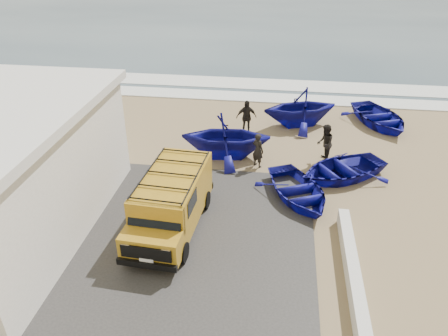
{
  "coord_description": "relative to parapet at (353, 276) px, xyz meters",
  "views": [
    {
      "loc": [
        2.6,
        -12.82,
        9.16
      ],
      "look_at": [
        0.68,
        1.14,
        1.2
      ],
      "focal_mm": 35.0,
      "sensor_mm": 36.0,
      "label": 1
    }
  ],
  "objects": [
    {
      "name": "ground",
      "position": [
        -5.0,
        3.0,
        -0.28
      ],
      "size": [
        160.0,
        160.0,
        0.0
      ],
      "primitive_type": "plane",
      "color": "#957D57"
    },
    {
      "name": "slab",
      "position": [
        -7.0,
        1.0,
        -0.25
      ],
      "size": [
        12.0,
        10.0,
        0.05
      ],
      "primitive_type": "cube",
      "color": "#3D3A38",
      "rests_on": "ground"
    },
    {
      "name": "surf_line",
      "position": [
        -5.0,
        15.0,
        -0.25
      ],
      "size": [
        180.0,
        1.6,
        0.06
      ],
      "primitive_type": "cube",
      "color": "white",
      "rests_on": "ground"
    },
    {
      "name": "surf_wash",
      "position": [
        -5.0,
        17.5,
        -0.26
      ],
      "size": [
        180.0,
        2.2,
        0.04
      ],
      "primitive_type": "cube",
      "color": "white",
      "rests_on": "ground"
    },
    {
      "name": "parapet",
      "position": [
        0.0,
        0.0,
        0.0
      ],
      "size": [
        0.35,
        6.0,
        0.55
      ],
      "primitive_type": "cube",
      "color": "silver",
      "rests_on": "ground"
    },
    {
      "name": "van",
      "position": [
        -5.8,
        1.94,
        0.81
      ],
      "size": [
        2.14,
        4.79,
        2.01
      ],
      "rotation": [
        0.0,
        0.0,
        -0.06
      ],
      "color": "#BF8A1C",
      "rests_on": "ground"
    },
    {
      "name": "boat_near_left",
      "position": [
        -1.54,
        4.27,
        0.1
      ],
      "size": [
        3.9,
        4.4,
        0.76
      ],
      "primitive_type": "imported",
      "rotation": [
        0.0,
        0.0,
        0.43
      ],
      "color": "#11128C",
      "rests_on": "ground"
    },
    {
      "name": "boat_near_right",
      "position": [
        0.24,
        6.14,
        0.12
      ],
      "size": [
        4.72,
        4.39,
        0.8
      ],
      "primitive_type": "imported",
      "rotation": [
        0.0,
        0.0,
        -1.0
      ],
      "color": "#11128C",
      "rests_on": "ground"
    },
    {
      "name": "boat_mid_left",
      "position": [
        -4.67,
        7.28,
        0.75
      ],
      "size": [
        4.17,
        3.69,
        2.04
      ],
      "primitive_type": "imported",
      "rotation": [
        0.0,
        0.0,
        1.66
      ],
      "color": "#11128C",
      "rests_on": "ground"
    },
    {
      "name": "boat_far_left",
      "position": [
        -1.41,
        11.25,
        0.72
      ],
      "size": [
        4.71,
        4.4,
        2.0
      ],
      "primitive_type": "imported",
      "rotation": [
        0.0,
        0.0,
        -1.21
      ],
      "color": "#11128C",
      "rests_on": "ground"
    },
    {
      "name": "boat_far_right",
      "position": [
        2.67,
        11.87,
        0.15
      ],
      "size": [
        4.24,
        4.89,
        0.85
      ],
      "primitive_type": "imported",
      "rotation": [
        0.0,
        0.0,
        0.38
      ],
      "color": "#11128C",
      "rests_on": "ground"
    },
    {
      "name": "fisherman_front",
      "position": [
        -3.22,
        6.61,
        0.49
      ],
      "size": [
        0.67,
        0.63,
        1.53
      ],
      "primitive_type": "imported",
      "rotation": [
        0.0,
        0.0,
        2.51
      ],
      "color": "black",
      "rests_on": "ground"
    },
    {
      "name": "fisherman_middle",
      "position": [
        -0.4,
        7.48,
        0.58
      ],
      "size": [
        0.7,
        0.87,
        1.7
      ],
      "primitive_type": "imported",
      "rotation": [
        0.0,
        0.0,
        -1.65
      ],
      "color": "black",
      "rests_on": "ground"
    },
    {
      "name": "fisherman_back",
      "position": [
        -4.02,
        9.9,
        0.58
      ],
      "size": [
        1.08,
        0.7,
        1.71
      ],
      "primitive_type": "imported",
      "rotation": [
        0.0,
        0.0,
        0.31
      ],
      "color": "black",
      "rests_on": "ground"
    }
  ]
}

